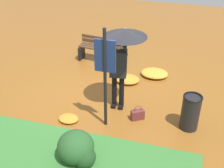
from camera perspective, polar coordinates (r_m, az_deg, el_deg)
name	(u,v)px	position (r m, az deg, el deg)	size (l,w,h in m)	color
ground_plane	(109,100)	(7.48, -0.66, -3.10)	(18.00, 18.00, 0.00)	brown
person_with_umbrella	(122,49)	(6.47, 1.98, 6.86)	(0.96, 0.96, 2.04)	black
info_sign_post	(105,68)	(5.92, -1.35, 3.17)	(0.44, 0.07, 2.30)	black
handbag	(138,114)	(6.81, 4.99, -5.91)	(0.33, 0.28, 0.37)	brown
park_bench	(101,49)	(9.17, -2.13, 6.77)	(1.40, 0.52, 0.75)	black
trash_bin	(190,112)	(6.60, 14.98, -5.29)	(0.42, 0.42, 0.83)	black
shrub_cluster	(77,149)	(5.74, -6.72, -12.38)	(0.78, 0.71, 0.64)	#285628
leaf_pile_near_person	(154,73)	(8.56, 8.23, 2.08)	(0.78, 0.62, 0.17)	gold
leaf_pile_by_bench	(69,119)	(6.86, -8.44, -6.64)	(0.46, 0.37, 0.10)	#C68428
leaf_pile_far_path	(127,79)	(8.21, 2.95, 0.96)	(0.69, 0.55, 0.15)	#C68428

